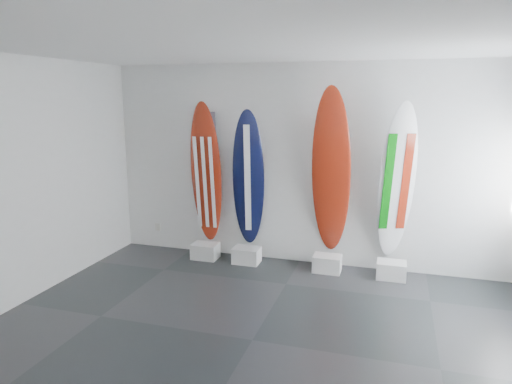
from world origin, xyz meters
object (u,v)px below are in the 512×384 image
(surfboard_swiss, at_px, (331,172))
(surfboard_italy, at_px, (397,183))
(surfboard_usa, at_px, (206,174))
(surfboard_navy, at_px, (248,179))

(surfboard_swiss, height_order, surfboard_italy, surfboard_swiss)
(surfboard_swiss, distance_m, surfboard_italy, 0.91)
(surfboard_usa, bearing_deg, surfboard_swiss, 0.32)
(surfboard_swiss, relative_size, surfboard_italy, 1.09)
(surfboard_swiss, xyz_separation_m, surfboard_italy, (0.90, 0.00, -0.10))
(surfboard_usa, bearing_deg, surfboard_italy, 0.32)
(surfboard_italy, bearing_deg, surfboard_swiss, 161.13)
(surfboard_navy, distance_m, surfboard_swiss, 1.25)
(surfboard_navy, height_order, surfboard_swiss, surfboard_swiss)
(surfboard_navy, relative_size, surfboard_swiss, 0.86)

